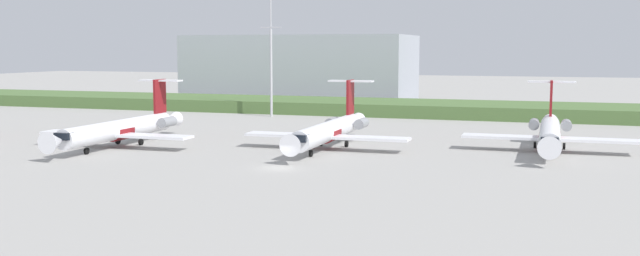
% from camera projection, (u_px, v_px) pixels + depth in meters
% --- Properties ---
extents(ground_plane, '(500.00, 500.00, 0.00)m').
position_uv_depth(ground_plane, '(350.00, 137.00, 110.08)').
color(ground_plane, '#9E9B96').
extents(grass_berm, '(320.00, 20.00, 2.58)m').
position_uv_depth(grass_berm, '(402.00, 108.00, 148.34)').
color(grass_berm, '#4C6B38').
rests_on(grass_berm, ground).
extents(regional_jet_second, '(22.81, 31.00, 9.00)m').
position_uv_depth(regional_jet_second, '(122.00, 128.00, 99.38)').
color(regional_jet_second, white).
rests_on(regional_jet_second, ground).
extents(regional_jet_third, '(22.81, 31.00, 9.00)m').
position_uv_depth(regional_jet_third, '(330.00, 130.00, 97.37)').
color(regional_jet_third, white).
rests_on(regional_jet_third, ground).
extents(regional_jet_fourth, '(22.81, 31.00, 9.00)m').
position_uv_depth(regional_jet_fourth, '(550.00, 132.00, 95.16)').
color(regional_jet_fourth, white).
rests_on(regional_jet_fourth, ground).
extents(antenna_mast, '(4.40, 0.50, 27.34)m').
position_uv_depth(antenna_mast, '(271.00, 60.00, 141.38)').
color(antenna_mast, '#B2B2B7').
rests_on(antenna_mast, ground).
extents(distant_hangar, '(57.18, 26.67, 16.94)m').
position_uv_depth(distant_hangar, '(301.00, 68.00, 183.85)').
color(distant_hangar, '#9EA3AD').
rests_on(distant_hangar, ground).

